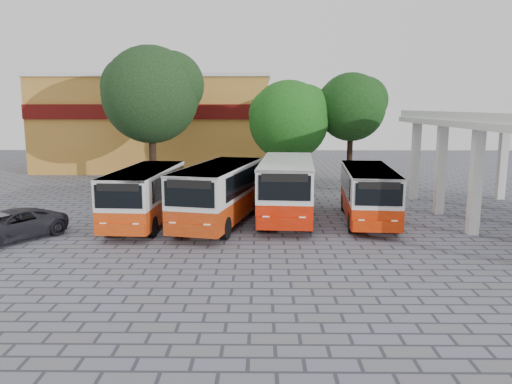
{
  "coord_description": "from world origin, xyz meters",
  "views": [
    {
      "loc": [
        -1.59,
        -19.91,
        5.65
      ],
      "look_at": [
        -1.83,
        4.15,
        1.5
      ],
      "focal_mm": 35.0,
      "sensor_mm": 36.0,
      "label": 1
    }
  ],
  "objects_px": {
    "bus_far_left": "(145,192)",
    "bus_centre_right": "(287,185)",
    "bus_far_right": "(368,191)",
    "bus_centre_left": "(219,191)",
    "parked_car": "(10,226)"
  },
  "relations": [
    {
      "from": "bus_far_left",
      "to": "bus_centre_right",
      "type": "bearing_deg",
      "value": 13.95
    },
    {
      "from": "bus_centre_left",
      "to": "bus_far_right",
      "type": "xyz_separation_m",
      "value": [
        7.29,
        0.74,
        -0.13
      ]
    },
    {
      "from": "bus_far_left",
      "to": "bus_centre_right",
      "type": "distance_m",
      "value": 7.0
    },
    {
      "from": "bus_centre_left",
      "to": "bus_centre_right",
      "type": "relative_size",
      "value": 0.99
    },
    {
      "from": "bus_centre_left",
      "to": "bus_far_right",
      "type": "height_order",
      "value": "bus_centre_left"
    },
    {
      "from": "bus_far_left",
      "to": "bus_centre_right",
      "type": "height_order",
      "value": "bus_centre_right"
    },
    {
      "from": "bus_far_right",
      "to": "bus_centre_left",
      "type": "bearing_deg",
      "value": -168.83
    },
    {
      "from": "bus_far_left",
      "to": "parked_car",
      "type": "relative_size",
      "value": 1.63
    },
    {
      "from": "bus_far_left",
      "to": "bus_centre_left",
      "type": "height_order",
      "value": "bus_centre_left"
    },
    {
      "from": "bus_centre_left",
      "to": "parked_car",
      "type": "xyz_separation_m",
      "value": [
        -8.68,
        -2.99,
        -1.02
      ]
    },
    {
      "from": "parked_car",
      "to": "bus_centre_left",
      "type": "bearing_deg",
      "value": 53.15
    },
    {
      "from": "bus_centre_left",
      "to": "parked_car",
      "type": "height_order",
      "value": "bus_centre_left"
    },
    {
      "from": "bus_centre_left",
      "to": "bus_far_right",
      "type": "bearing_deg",
      "value": 18.62
    },
    {
      "from": "bus_far_left",
      "to": "parked_car",
      "type": "height_order",
      "value": "bus_far_left"
    },
    {
      "from": "bus_centre_right",
      "to": "bus_far_right",
      "type": "relative_size",
      "value": 1.13
    }
  ]
}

